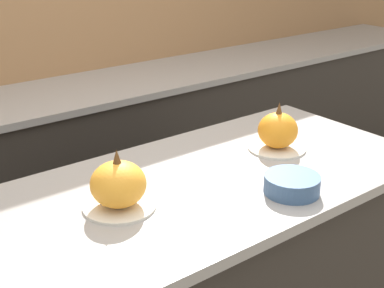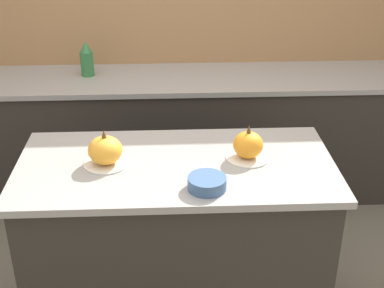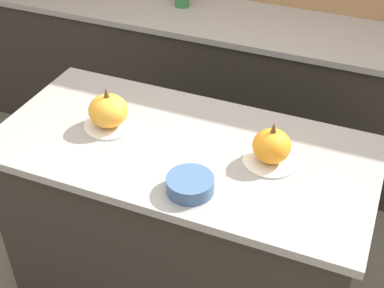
{
  "view_description": "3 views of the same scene",
  "coord_description": "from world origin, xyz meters",
  "px_view_note": "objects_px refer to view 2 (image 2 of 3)",
  "views": [
    {
      "loc": [
        -0.98,
        -1.18,
        1.68
      ],
      "look_at": [
        -0.04,
        0.04,
        1.05
      ],
      "focal_mm": 50.0,
      "sensor_mm": 36.0,
      "label": 1
    },
    {
      "loc": [
        -0.03,
        -2.19,
        2.15
      ],
      "look_at": [
        0.08,
        0.05,
        1.01
      ],
      "focal_mm": 50.0,
      "sensor_mm": 36.0,
      "label": 2
    },
    {
      "loc": [
        0.67,
        -1.51,
        2.18
      ],
      "look_at": [
        0.04,
        -0.01,
        0.96
      ],
      "focal_mm": 50.0,
      "sensor_mm": 36.0,
      "label": 3
    }
  ],
  "objects_px": {
    "pumpkin_cake_left": "(105,151)",
    "bottle_tall": "(87,59)",
    "mixing_bowl": "(207,183)",
    "pumpkin_cake_right": "(248,146)"
  },
  "relations": [
    {
      "from": "pumpkin_cake_left",
      "to": "bottle_tall",
      "type": "xyz_separation_m",
      "value": [
        -0.25,
        1.33,
        0.02
      ]
    },
    {
      "from": "mixing_bowl",
      "to": "pumpkin_cake_left",
      "type": "bearing_deg",
      "value": 152.41
    },
    {
      "from": "pumpkin_cake_left",
      "to": "bottle_tall",
      "type": "bearing_deg",
      "value": 100.84
    },
    {
      "from": "pumpkin_cake_left",
      "to": "pumpkin_cake_right",
      "type": "height_order",
      "value": "pumpkin_cake_left"
    },
    {
      "from": "bottle_tall",
      "to": "pumpkin_cake_left",
      "type": "bearing_deg",
      "value": -79.16
    },
    {
      "from": "pumpkin_cake_right",
      "to": "bottle_tall",
      "type": "height_order",
      "value": "bottle_tall"
    },
    {
      "from": "pumpkin_cake_left",
      "to": "mixing_bowl",
      "type": "distance_m",
      "value": 0.52
    },
    {
      "from": "pumpkin_cake_left",
      "to": "bottle_tall",
      "type": "height_order",
      "value": "bottle_tall"
    },
    {
      "from": "pumpkin_cake_left",
      "to": "mixing_bowl",
      "type": "relative_size",
      "value": 1.25
    },
    {
      "from": "bottle_tall",
      "to": "mixing_bowl",
      "type": "height_order",
      "value": "bottle_tall"
    }
  ]
}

